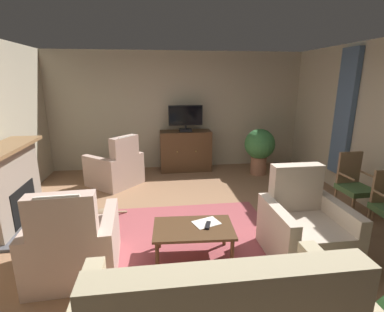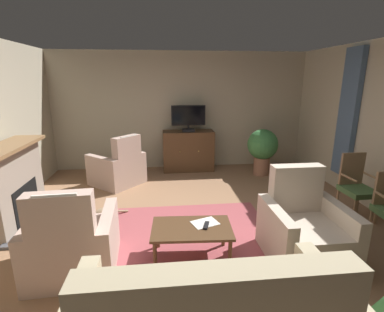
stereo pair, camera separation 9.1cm
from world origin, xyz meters
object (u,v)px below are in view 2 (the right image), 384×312
object	(u,v)px
cat	(102,213)
tv_remote	(206,225)
folded_newspaper	(205,223)
armchair_by_fireplace	(118,168)
potted_plant_leafy_by_curtain	(262,147)
television	(188,118)
side_chair_tucked_against_wall	(356,185)
coffee_table	(192,231)
armchair_near_window	(304,230)
tv_cabinet	(188,152)
fireplace	(13,187)
armchair_beside_cabinet	(73,244)

from	to	relation	value
cat	tv_remote	bearing A→B (deg)	-38.75
folded_newspaper	armchair_by_fireplace	bearing A→B (deg)	98.13
folded_newspaper	potted_plant_leafy_by_curtain	world-z (taller)	potted_plant_leafy_by_curtain
television	armchair_by_fireplace	world-z (taller)	television
side_chair_tucked_against_wall	armchair_by_fireplace	bearing A→B (deg)	153.87
coffee_table	side_chair_tucked_against_wall	xyz separation A→B (m)	(2.57, 0.79, 0.16)
folded_newspaper	side_chair_tucked_against_wall	world-z (taller)	side_chair_tucked_against_wall
armchair_near_window	side_chair_tucked_against_wall	distance (m)	1.53
tv_cabinet	cat	size ratio (longest dim) A/B	1.96
television	cat	size ratio (longest dim) A/B	1.28
fireplace	television	bearing A→B (deg)	38.41
folded_newspaper	side_chair_tucked_against_wall	size ratio (longest dim) A/B	0.30
armchair_by_fireplace	armchair_beside_cabinet	bearing A→B (deg)	-92.41
armchair_by_fireplace	potted_plant_leafy_by_curtain	distance (m)	3.09
tv_cabinet	fireplace	bearing A→B (deg)	-140.92
armchair_near_window	side_chair_tucked_against_wall	world-z (taller)	armchair_near_window
fireplace	tv_remote	bearing A→B (deg)	-23.77
tv_remote	side_chair_tucked_against_wall	bearing A→B (deg)	-54.47
fireplace	cat	xyz separation A→B (m)	(1.22, -0.02, -0.47)
armchair_near_window	armchair_by_fireplace	xyz separation A→B (m)	(-2.52, 2.72, -0.01)
armchair_beside_cabinet	side_chair_tucked_against_wall	size ratio (longest dim) A/B	1.08
tv_cabinet	cat	distance (m)	2.75
tv_remote	folded_newspaper	distance (m)	0.08
folded_newspaper	potted_plant_leafy_by_curtain	bearing A→B (deg)	39.05
coffee_table	folded_newspaper	world-z (taller)	folded_newspaper
armchair_near_window	potted_plant_leafy_by_curtain	bearing A→B (deg)	79.81
fireplace	armchair_near_window	size ratio (longest dim) A/B	1.45
cat	coffee_table	bearing A→B (deg)	-42.47
tv_cabinet	tv_remote	size ratio (longest dim) A/B	6.79
armchair_near_window	potted_plant_leafy_by_curtain	world-z (taller)	armchair_near_window
tv_remote	potted_plant_leafy_by_curtain	xyz separation A→B (m)	(1.69, 2.90, 0.20)
armchair_by_fireplace	cat	xyz separation A→B (m)	(-0.06, -1.49, -0.24)
armchair_by_fireplace	potted_plant_leafy_by_curtain	world-z (taller)	armchair_by_fireplace
folded_newspaper	tv_cabinet	bearing A→B (deg)	68.02
tv_cabinet	armchair_near_window	world-z (taller)	armchair_near_window
coffee_table	potted_plant_leafy_by_curtain	xyz separation A→B (m)	(1.86, 2.91, 0.26)
tv_remote	folded_newspaper	xyz separation A→B (m)	(-0.00, 0.08, -0.01)
armchair_near_window	cat	bearing A→B (deg)	154.41
tv_remote	armchair_near_window	xyz separation A→B (m)	(1.16, -0.09, -0.08)
tv_cabinet	potted_plant_leafy_by_curtain	distance (m)	1.67
coffee_table	cat	world-z (taller)	coffee_table
television	coffee_table	bearing A→B (deg)	-94.84
fireplace	armchair_beside_cabinet	world-z (taller)	fireplace
tv_cabinet	armchair_near_window	xyz separation A→B (m)	(1.04, -3.49, -0.10)
potted_plant_leafy_by_curtain	cat	xyz separation A→B (m)	(-3.12, -1.76, -0.53)
fireplace	coffee_table	size ratio (longest dim) A/B	1.59
fireplace	cat	world-z (taller)	fireplace
armchair_by_fireplace	side_chair_tucked_against_wall	world-z (taller)	armchair_by_fireplace
side_chair_tucked_against_wall	television	bearing A→B (deg)	131.73
fireplace	cat	bearing A→B (deg)	-0.93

